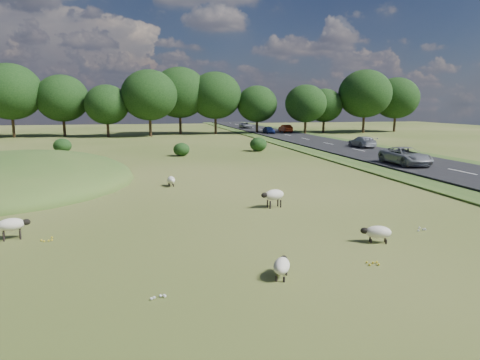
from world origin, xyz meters
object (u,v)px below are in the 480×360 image
at_px(car_4, 285,128).
at_px(sheep_4, 274,195).
at_px(car_2, 246,125).
at_px(sheep_1, 378,232).
at_px(sheep_0, 282,265).
at_px(car_5, 406,156).
at_px(sheep_2, 171,180).
at_px(car_3, 362,142).
at_px(car_0, 269,130).
at_px(sheep_3, 12,225).

bearing_deg(car_4, sheep_4, 70.70).
height_order(sheep_4, car_4, car_4).
bearing_deg(sheep_4, car_2, -117.24).
bearing_deg(sheep_1, sheep_0, 48.68).
bearing_deg(sheep_1, car_4, -84.31).
bearing_deg(sheep_1, car_5, -105.05).
bearing_deg(car_2, sheep_2, -107.72).
relative_size(sheep_4, car_2, 0.30).
xyz_separation_m(sheep_4, car_4, (18.77, 53.60, 0.27)).
bearing_deg(sheep_0, car_2, 13.58).
height_order(sheep_4, car_3, car_3).
distance_m(car_0, car_4, 4.40).
relative_size(car_2, car_5, 0.86).
relative_size(sheep_2, car_5, 0.22).
relative_size(sheep_1, sheep_3, 0.98).
xyz_separation_m(sheep_2, sheep_4, (4.73, -7.00, 0.25)).
bearing_deg(car_3, car_4, -90.00).
relative_size(car_3, car_4, 1.08).
distance_m(sheep_1, car_0, 59.07).
bearing_deg(car_5, sheep_1, -126.21).
bearing_deg(sheep_0, sheep_2, 34.63).
xyz_separation_m(sheep_4, car_0, (14.97, 51.37, 0.21)).
relative_size(sheep_3, car_0, 0.34).
height_order(sheep_2, car_0, car_0).
relative_size(sheep_0, sheep_1, 0.94).
distance_m(sheep_3, car_3, 41.44).
xyz_separation_m(sheep_2, car_2, (19.70, 61.66, 0.47)).
bearing_deg(sheep_2, car_3, 125.37).
xyz_separation_m(sheep_3, car_3, (30.27, 28.31, 0.30)).
xyz_separation_m(car_2, car_5, (0.00, -57.51, 0.10)).
bearing_deg(car_5, car_0, 90.00).
relative_size(car_2, car_4, 1.09).
xyz_separation_m(car_2, car_3, (3.80, -43.13, 0.02)).
height_order(sheep_0, sheep_2, sheep_2).
xyz_separation_m(sheep_0, car_0, (17.39, 60.07, 0.47)).
bearing_deg(car_2, sheep_1, -99.67).
bearing_deg(sheep_2, car_0, 153.18).
height_order(car_2, car_3, car_3).
height_order(sheep_0, car_2, car_2).
xyz_separation_m(sheep_1, sheep_3, (-13.69, 3.52, 0.18)).
relative_size(car_0, car_5, 0.70).
distance_m(car_3, car_4, 28.07).
relative_size(sheep_1, car_5, 0.23).
bearing_deg(sheep_3, car_4, 48.83).
height_order(sheep_1, car_0, car_0).
relative_size(sheep_2, car_2, 0.25).
xyz_separation_m(sheep_3, car_0, (26.47, 54.15, 0.27)).
height_order(sheep_0, sheep_4, sheep_4).
xyz_separation_m(sheep_4, car_2, (14.97, 68.66, 0.22)).
bearing_deg(sheep_3, car_0, 51.01).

